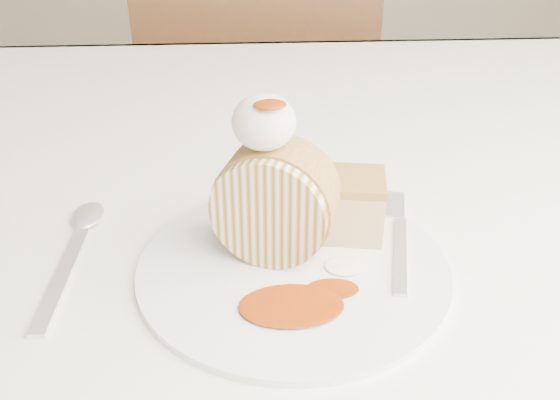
{
  "coord_description": "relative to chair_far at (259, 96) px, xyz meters",
  "views": [
    {
      "loc": [
        -0.09,
        -0.38,
        1.05
      ],
      "look_at": [
        -0.07,
        0.03,
        0.81
      ],
      "focal_mm": 40.0,
      "sensor_mm": 36.0,
      "label": 1
    }
  ],
  "objects": [
    {
      "name": "table",
      "position": [
        0.07,
        -0.7,
        0.1
      ],
      "size": [
        1.4,
        0.9,
        0.75
      ],
      "color": "white",
      "rests_on": "ground"
    },
    {
      "name": "chair_far",
      "position": [
        0.0,
        0.0,
        0.0
      ],
      "size": [
        0.48,
        0.48,
        0.98
      ],
      "rotation": [
        0.0,
        0.0,
        3.11
      ],
      "color": "brown",
      "rests_on": "ground"
    },
    {
      "name": "plate",
      "position": [
        0.01,
        -0.88,
        0.19
      ],
      "size": [
        0.28,
        0.28,
        0.01
      ],
      "primitive_type": "cylinder",
      "rotation": [
        0.0,
        0.0,
        -0.15
      ],
      "color": "white",
      "rests_on": "table"
    },
    {
      "name": "roulade_slice",
      "position": [
        -0.01,
        -0.86,
        0.24
      ],
      "size": [
        0.1,
        0.08,
        0.09
      ],
      "primitive_type": "cylinder",
      "rotation": [
        1.57,
        0.0,
        -0.33
      ],
      "color": "beige",
      "rests_on": "plate"
    },
    {
      "name": "cake_chunk",
      "position": [
        0.06,
        -0.84,
        0.22
      ],
      "size": [
        0.06,
        0.06,
        0.05
      ],
      "primitive_type": "cube",
      "rotation": [
        0.0,
        0.0,
        -0.15
      ],
      "color": "#B28543",
      "rests_on": "plate"
    },
    {
      "name": "whipped_cream",
      "position": [
        -0.01,
        -0.86,
        0.31
      ],
      "size": [
        0.05,
        0.05,
        0.04
      ],
      "primitive_type": "ellipsoid",
      "color": "white",
      "rests_on": "roulade_slice"
    },
    {
      "name": "caramel_drizzle",
      "position": [
        -0.01,
        -0.87,
        0.34
      ],
      "size": [
        0.02,
        0.02,
        0.01
      ],
      "primitive_type": "ellipsoid",
      "color": "#872C05",
      "rests_on": "whipped_cream"
    },
    {
      "name": "caramel_pool",
      "position": [
        0.0,
        -0.93,
        0.2
      ],
      "size": [
        0.08,
        0.06,
        0.0
      ],
      "primitive_type": null,
      "rotation": [
        0.0,
        0.0,
        -0.15
      ],
      "color": "#872C05",
      "rests_on": "plate"
    },
    {
      "name": "fork",
      "position": [
        0.1,
        -0.88,
        0.2
      ],
      "size": [
        0.05,
        0.15,
        0.0
      ],
      "primitive_type": "cube",
      "rotation": [
        0.0,
        0.0,
        -0.22
      ],
      "color": "silver",
      "rests_on": "plate"
    },
    {
      "name": "spoon",
      "position": [
        -0.17,
        -0.88,
        0.19
      ],
      "size": [
        0.03,
        0.17,
        0.0
      ],
      "primitive_type": "cube",
      "rotation": [
        0.0,
        0.0,
        -0.02
      ],
      "color": "silver",
      "rests_on": "table"
    }
  ]
}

